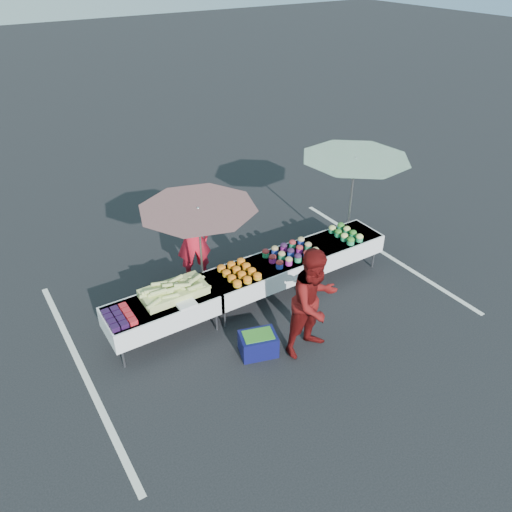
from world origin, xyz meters
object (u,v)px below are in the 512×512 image
table_center (256,276)px  table_right (334,247)px  storage_bin (258,343)px  customer (314,302)px  umbrella_right (355,167)px  vendor (193,239)px  umbrella_left (199,217)px  table_left (162,310)px

table_center → table_right: 1.80m
storage_bin → table_center: bearing=76.0°
customer → umbrella_right: size_ratio=0.71×
vendor → storage_bin: bearing=102.2°
table_center → vendor: vendor is taller
table_center → storage_bin: (-0.69, -1.15, -0.39)m
table_right → vendor: 2.73m
storage_bin → customer: bearing=-7.0°
umbrella_left → customer: bearing=-63.3°
vendor → storage_bin: size_ratio=2.65×
table_right → umbrella_right: bearing=29.7°
table_left → umbrella_right: 4.53m
table_right → umbrella_right: 1.60m
vendor → customer: size_ratio=0.97×
table_center → umbrella_left: 1.56m
table_right → vendor: size_ratio=1.04×
customer → vendor: bearing=98.2°
table_left → vendor: vendor is taller
table_center → umbrella_left: size_ratio=0.86×
table_center → table_right: bearing=0.0°
customer → umbrella_left: size_ratio=0.85×
vendor → storage_bin: vendor is taller
table_right → storage_bin: 2.77m
vendor → umbrella_left: bearing=87.8°
customer → umbrella_right: umbrella_right is taller
table_right → umbrella_left: (-2.65, 0.40, 1.24)m
umbrella_right → storage_bin: 3.96m
table_right → vendor: bearing=151.7°
umbrella_left → table_left: bearing=-157.1°
table_left → table_center: size_ratio=1.00×
customer → umbrella_right: (2.40, 1.90, 1.03)m
table_right → customer: 2.29m
umbrella_left → vendor: bearing=73.2°
table_center → table_left: bearing=180.0°
umbrella_left → table_right: bearing=-8.6°
vendor → umbrella_right: size_ratio=0.69×
umbrella_right → table_center: bearing=-170.9°
vendor → customer: (0.69, -2.79, 0.03)m
customer → umbrella_left: (-0.96, 1.90, 0.90)m
storage_bin → umbrella_left: bearing=113.0°
vendor → umbrella_left: 1.31m
table_right → umbrella_right: umbrella_right is taller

